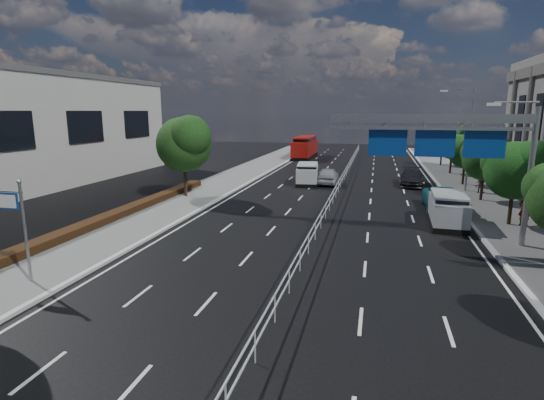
% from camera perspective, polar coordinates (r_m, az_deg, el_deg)
% --- Properties ---
extents(ground, '(160.00, 160.00, 0.00)m').
position_cam_1_polar(ground, '(15.53, 1.09, -14.81)').
color(ground, black).
rests_on(ground, ground).
extents(sidewalk_near, '(5.00, 140.00, 0.14)m').
position_cam_1_polar(sidewalk_near, '(21.02, -31.62, -9.13)').
color(sidewalk_near, slate).
rests_on(sidewalk_near, ground).
extents(kerb_near, '(0.25, 140.00, 0.15)m').
position_cam_1_polar(kerb_near, '(19.38, -26.32, -10.28)').
color(kerb_near, silver).
rests_on(kerb_near, ground).
extents(median_fence, '(0.05, 85.00, 1.02)m').
position_cam_1_polar(median_fence, '(36.74, 8.84, 1.63)').
color(median_fence, silver).
rests_on(median_fence, ground).
extents(hedge_near, '(1.00, 36.00, 0.44)m').
position_cam_1_polar(hedge_near, '(25.57, -26.66, -4.41)').
color(hedge_near, black).
rests_on(hedge_near, sidewalk_near).
extents(toilet_sign, '(1.62, 0.18, 4.34)m').
position_cam_1_polar(toilet_sign, '(19.88, -31.41, -1.59)').
color(toilet_sign, gray).
rests_on(toilet_sign, ground).
extents(overhead_gantry, '(10.24, 0.38, 7.45)m').
position_cam_1_polar(overhead_gantry, '(23.92, 22.90, 7.68)').
color(overhead_gantry, gray).
rests_on(overhead_gantry, ground).
extents(streetlight_far, '(2.78, 2.40, 9.00)m').
position_cam_1_polar(streetlight_far, '(40.28, 24.74, 8.30)').
color(streetlight_far, gray).
rests_on(streetlight_far, ground).
extents(near_tree_back, '(4.84, 4.51, 6.69)m').
position_cam_1_polar(near_tree_back, '(34.96, -11.71, 7.76)').
color(near_tree_back, black).
rests_on(near_tree_back, ground).
extents(far_tree_d, '(3.85, 3.59, 5.34)m').
position_cam_1_polar(far_tree_d, '(29.38, 30.00, 3.87)').
color(far_tree_d, black).
rests_on(far_tree_d, ground).
extents(far_tree_e, '(3.63, 3.38, 5.13)m').
position_cam_1_polar(far_tree_e, '(36.62, 26.80, 5.26)').
color(far_tree_e, black).
rests_on(far_tree_e, ground).
extents(far_tree_f, '(3.52, 3.28, 5.02)m').
position_cam_1_polar(far_tree_f, '(43.93, 24.67, 6.26)').
color(far_tree_f, black).
rests_on(far_tree_f, ground).
extents(far_tree_g, '(3.96, 3.69, 5.45)m').
position_cam_1_polar(far_tree_g, '(51.28, 23.18, 7.34)').
color(far_tree_g, black).
rests_on(far_tree_g, ground).
extents(far_tree_h, '(3.41, 3.18, 4.91)m').
position_cam_1_polar(far_tree_h, '(58.71, 22.00, 7.56)').
color(far_tree_h, black).
rests_on(far_tree_h, ground).
extents(white_minivan, '(2.49, 4.79, 2.00)m').
position_cam_1_polar(white_minivan, '(41.44, 4.79, 3.52)').
color(white_minivan, black).
rests_on(white_minivan, ground).
extents(red_bus, '(2.60, 10.72, 3.20)m').
position_cam_1_polar(red_bus, '(65.12, 4.47, 7.17)').
color(red_bus, black).
rests_on(red_bus, ground).
extents(near_car_silver, '(2.00, 4.73, 1.60)m').
position_cam_1_polar(near_car_silver, '(41.74, 7.54, 3.27)').
color(near_car_silver, '#ADAEB4').
rests_on(near_car_silver, ground).
extents(near_car_dark, '(2.03, 5.26, 1.71)m').
position_cam_1_polar(near_car_dark, '(67.72, 4.38, 6.66)').
color(near_car_dark, black).
rests_on(near_car_dark, ground).
extents(silver_minivan, '(2.23, 4.88, 1.99)m').
position_cam_1_polar(silver_minivan, '(28.55, 22.57, -1.17)').
color(silver_minivan, black).
rests_on(silver_minivan, ground).
extents(parked_car_teal, '(2.61, 5.65, 1.57)m').
position_cam_1_polar(parked_car_teal, '(32.77, 22.11, 0.11)').
color(parked_car_teal, '#165B64').
rests_on(parked_car_teal, ground).
extents(parked_car_dark, '(2.46, 5.40, 1.53)m').
position_cam_1_polar(parked_car_dark, '(42.60, 18.33, 2.90)').
color(parked_car_dark, black).
rests_on(parked_car_dark, ground).
extents(pedestrian_a, '(0.75, 0.52, 1.95)m').
position_cam_1_polar(pedestrian_a, '(29.95, 30.84, -1.10)').
color(pedestrian_a, gray).
rests_on(pedestrian_a, sidewalk_far).
extents(pedestrian_b, '(1.01, 0.93, 1.69)m').
position_cam_1_polar(pedestrian_b, '(40.23, 26.25, 2.09)').
color(pedestrian_b, gray).
rests_on(pedestrian_b, sidewalk_far).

